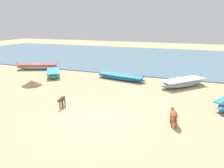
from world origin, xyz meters
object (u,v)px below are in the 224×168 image
at_px(fishing_boat_5, 38,66).
at_px(fishing_boat_0, 53,73).
at_px(fishing_boat_3, 121,77).
at_px(calf_near_dark, 62,100).
at_px(calf_far_rust, 174,115).
at_px(fishing_boat_4, 183,83).

bearing_deg(fishing_boat_5, fishing_boat_0, 126.93).
xyz_separation_m(fishing_boat_0, fishing_boat_3, (5.78, 0.85, -0.05)).
distance_m(calf_near_dark, calf_far_rust, 5.91).
distance_m(fishing_boat_4, calf_far_rust, 6.32).
bearing_deg(calf_near_dark, fishing_boat_4, 128.09).
bearing_deg(fishing_boat_4, fishing_boat_5, 129.03).
xyz_separation_m(fishing_boat_4, calf_near_dark, (-6.12, -6.16, 0.10)).
bearing_deg(fishing_boat_5, calf_far_rust, 128.16).
bearing_deg(calf_near_dark, fishing_boat_3, 161.04).
relative_size(calf_near_dark, calf_far_rust, 0.82).
height_order(calf_near_dark, calf_far_rust, calf_far_rust).
bearing_deg(fishing_boat_3, fishing_boat_4, 7.87).
relative_size(fishing_boat_0, fishing_boat_3, 0.71).
distance_m(fishing_boat_0, calf_far_rust, 11.82).
distance_m(fishing_boat_3, fishing_boat_5, 8.88).
distance_m(fishing_boat_4, fishing_boat_5, 13.66).
relative_size(fishing_boat_3, calf_near_dark, 5.00).
xyz_separation_m(fishing_boat_0, fishing_boat_4, (10.56, 0.62, 0.02)).
bearing_deg(calf_far_rust, fishing_boat_3, 22.60).
bearing_deg(calf_far_rust, calf_near_dark, 76.25).
relative_size(fishing_boat_5, calf_near_dark, 4.95).
xyz_separation_m(fishing_boat_4, calf_far_rust, (-0.21, -6.32, 0.20)).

